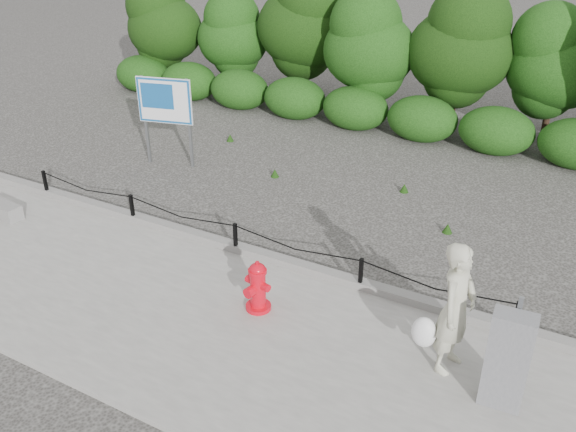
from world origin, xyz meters
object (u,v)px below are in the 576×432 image
(fire_hydrant, at_px, (257,287))
(pedestrian, at_px, (454,310))
(utility_cabinet, at_px, (507,360))
(concrete_block, at_px, (3,209))
(advertising_sign, at_px, (165,105))

(fire_hydrant, bearing_deg, pedestrian, 14.60)
(utility_cabinet, bearing_deg, pedestrian, 151.54)
(fire_hydrant, xyz_separation_m, utility_cabinet, (3.83, -0.21, 0.28))
(fire_hydrant, xyz_separation_m, pedestrian, (3.02, 0.16, 0.53))
(concrete_block, bearing_deg, advertising_sign, 74.05)
(fire_hydrant, height_order, advertising_sign, advertising_sign)
(pedestrian, bearing_deg, advertising_sign, 73.85)
(concrete_block, xyz_separation_m, utility_cabinet, (10.13, -0.40, 0.55))
(concrete_block, height_order, advertising_sign, advertising_sign)
(pedestrian, xyz_separation_m, advertising_sign, (-8.18, 4.03, 0.53))
(concrete_block, bearing_deg, pedestrian, -0.18)
(fire_hydrant, height_order, concrete_block, fire_hydrant)
(concrete_block, bearing_deg, fire_hydrant, -1.69)
(pedestrian, bearing_deg, utility_cabinet, -104.20)
(concrete_block, distance_m, advertising_sign, 4.36)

